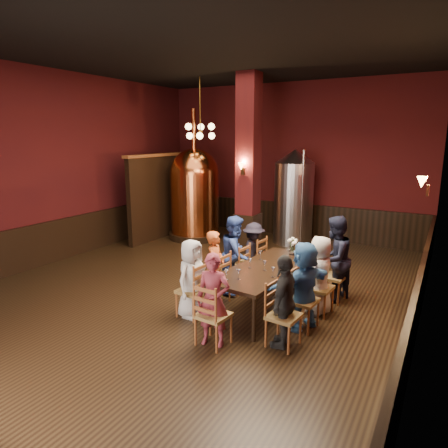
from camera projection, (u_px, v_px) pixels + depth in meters
The scene contains 38 objects.
room at pixel (198, 175), 7.59m from camera, with size 10.00×10.02×4.50m.
wainscot_right at pixel (417, 303), 6.06m from camera, with size 0.08×9.90×1.00m, color black.
wainscot_back at pixel (288, 219), 12.18m from camera, with size 7.90×0.08×1.00m, color black.
wainscot_left at pixel (65, 238), 9.87m from camera, with size 0.08×9.90×1.00m, color black.
column at pixel (248, 165), 10.11m from camera, with size 0.58×0.58×4.50m, color #420E0E.
partition at pixel (168, 196), 12.08m from camera, with size 0.22×3.50×2.40m, color black.
pendant_cluster at pixel (200, 131), 10.74m from camera, with size 0.90×0.90×1.70m, color #A57226, non-canonical shape.
sconce_wall at pixel (428, 186), 6.40m from camera, with size 0.20×0.20×0.36m, color black, non-canonical shape.
sconce_column at pixel (243, 168), 9.87m from camera, with size 0.20×0.20×0.36m, color black, non-canonical shape.
dining_table at pixel (266, 271), 6.94m from camera, with size 1.22×2.48×0.75m.
chair_0 at pixel (192, 290), 6.66m from camera, with size 0.46×0.46×0.92m, color #985226, non-canonical shape.
person_0 at pixel (192, 278), 6.62m from camera, with size 0.65×0.42×1.33m, color silver.
chair_1 at pixel (216, 279), 7.20m from camera, with size 0.46×0.46×0.92m, color #985226, non-canonical shape.
person_1 at pixel (215, 268), 7.15m from camera, with size 0.49×0.32×1.34m, color #BA4E1F.
chair_2 at pixel (236, 269), 7.73m from camera, with size 0.46×0.46×0.92m, color #985226, non-canonical shape.
person_2 at pixel (236, 254), 7.66m from camera, with size 0.73×0.36×1.51m, color navy.
chair_3 at pixel (253, 260), 8.26m from camera, with size 0.46×0.46×0.92m, color #985226, non-canonical shape.
person_3 at pixel (253, 252), 8.23m from camera, with size 0.81×0.47×1.25m, color black.
chair_4 at pixel (284, 316), 5.71m from camera, with size 0.46×0.46×0.92m, color #985226, non-canonical shape.
person_4 at pixel (284, 301), 5.66m from camera, with size 0.80×0.33×1.37m, color black.
chair_5 at pixel (303, 300), 6.25m from camera, with size 0.46×0.46×0.92m, color #985226, non-canonical shape.
person_5 at pixel (304, 286), 6.20m from camera, with size 1.31×0.42×1.41m, color #34639C.
chair_6 at pixel (319, 287), 6.78m from camera, with size 0.46×0.46×0.92m, color #985226, non-canonical shape.
person_6 at pixel (320, 275), 6.73m from camera, with size 0.66×0.43×1.36m, color #B4AB9F.
chair_7 at pixel (333, 276), 7.31m from camera, with size 0.46×0.46×0.92m, color #985226, non-canonical shape.
person_7 at pixel (334, 259), 7.24m from camera, with size 0.77×0.38×1.59m, color black.
chair_8 at pixel (213, 315), 5.75m from camera, with size 0.46×0.46×0.92m, color #985226, non-canonical shape.
person_8 at pixel (213, 300), 5.70m from camera, with size 0.50×0.33×1.37m, color maroon.
copper_kettle at pixel (195, 192), 11.67m from camera, with size 1.58×1.58×3.73m.
steel_vessel at pixel (294, 197), 11.13m from camera, with size 1.24×1.24×2.62m.
rose_vase at pixel (292, 243), 7.61m from camera, with size 0.20×0.20×0.34m.
wine_glass_0 at pixel (260, 255), 7.33m from camera, with size 0.07×0.07×0.17m, color white, non-canonical shape.
wine_glass_1 at pixel (265, 266), 6.74m from camera, with size 0.07×0.07×0.17m, color white, non-canonical shape.
wine_glass_2 at pixel (273, 272), 6.42m from camera, with size 0.07×0.07×0.17m, color white, non-canonical shape.
wine_glass_3 at pixel (289, 254), 7.41m from camera, with size 0.07×0.07×0.17m, color white, non-canonical shape.
wine_glass_4 at pixel (239, 274), 6.31m from camera, with size 0.07×0.07×0.17m, color white, non-canonical shape.
wine_glass_5 at pixel (227, 275), 6.30m from camera, with size 0.07×0.07×0.17m, color white, non-canonical shape.
wine_glass_6 at pixel (250, 263), 6.86m from camera, with size 0.07×0.07×0.17m, color white, non-canonical shape.
Camera 1 is at (4.19, -6.38, 2.98)m, focal length 32.00 mm.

